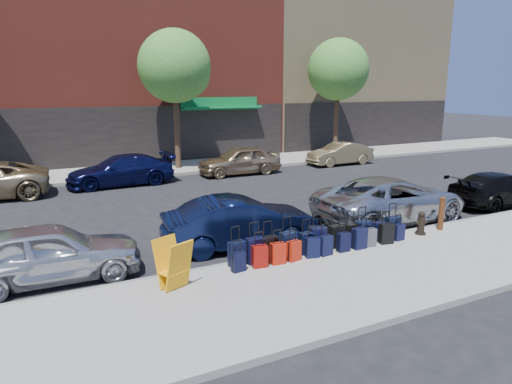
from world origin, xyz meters
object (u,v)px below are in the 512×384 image
car_far_3 (340,154)px  car_far_1 (121,170)px  tree_right (340,71)px  display_rack (173,264)px  tree_center (177,68)px  bollard (441,213)px  car_near_3 (499,189)px  car_near_0 (49,253)px  car_far_2 (239,160)px  fire_hydrant (421,224)px  car_near_2 (391,199)px  suitcase_front_5 (318,239)px  car_near_1 (241,222)px

car_far_3 → car_far_1: bearing=-89.3°
tree_right → display_rack: 21.81m
tree_center → display_rack: size_ratio=6.59×
bollard → car_far_3: car_far_3 is taller
tree_center → display_rack: tree_center is taller
display_rack → car_near_3: bearing=-14.7°
bollard → car_near_3: 5.13m
car_near_0 → car_far_1: car_near_0 is taller
tree_right → car_far_2: bearing=-162.4°
tree_center → fire_hydrant: 15.56m
bollard → tree_right: bearing=65.0°
tree_right → car_near_2: tree_right is taller
tree_right → car_near_2: (-7.09, -12.59, -4.66)m
tree_center → suitcase_front_5: (-0.70, -14.30, -4.93)m
fire_hydrant → car_near_2: 1.97m
tree_center → car_far_3: 10.38m
car_near_0 → car_far_1: 10.84m
car_near_2 → car_far_1: size_ratio=1.13×
bollard → car_far_2: bearing=96.8°
car_near_1 → display_rack: bearing=134.9°
bollard → car_near_1: (-5.99, 1.76, 0.04)m
car_near_1 → tree_right: bearing=-39.5°
fire_hydrant → display_rack: bearing=-167.2°
fire_hydrant → bollard: bollard is taller
car_near_1 → car_near_3: (10.86, -0.17, -0.08)m
display_rack → car_far_3: (13.72, 12.32, -0.04)m
car_far_2 → car_near_1: bearing=-23.0°
car_far_1 → bollard: bearing=30.5°
tree_center → bollard: bearing=-75.4°
bollard → car_far_1: size_ratio=0.21×
car_near_1 → car_far_3: (11.11, 10.19, -0.07)m
fire_hydrant → car_near_3: car_near_3 is taller
car_far_3 → tree_right: bearing=147.1°
tree_center → tree_right: (10.50, 0.00, 0.00)m
display_rack → car_near_0: (-2.39, 1.97, 0.01)m
tree_right → car_near_3: (-1.86, -12.83, -4.77)m
bollard → display_rack: 8.60m
tree_center → car_near_2: tree_center is taller
car_near_1 → car_near_3: car_near_1 is taller
fire_hydrant → tree_right: bearing=72.7°
tree_center → bollard: size_ratio=7.14×
tree_right → suitcase_front_5: (-11.20, -14.30, -4.93)m
bollard → fire_hydrant: bearing=-176.7°
display_rack → car_far_1: bearing=61.7°
car_near_2 → car_near_3: bearing=-93.5°
display_rack → fire_hydrant: bearing=-20.6°
fire_hydrant → car_far_2: bearing=103.0°
display_rack → car_near_2: 8.52m
tree_center → car_far_3: bearing=-15.5°
car_far_2 → display_rack: bearing=-29.0°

